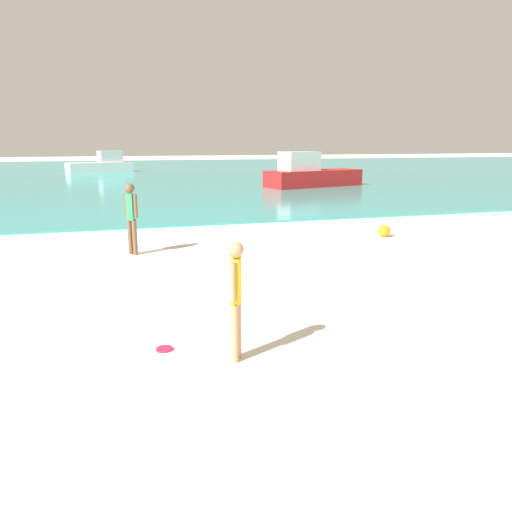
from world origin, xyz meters
The scene contains 7 objects.
water centered at (0.00, 45.54, 0.03)m, with size 160.00×60.00×0.06m, color teal.
person_standing centered at (-1.28, 5.25, 0.89)m, with size 0.21×0.33×1.56m.
frisbee centered at (-2.15, 5.80, 0.01)m, with size 0.23×0.23×0.03m, color #E51E4C.
person_distant centered at (-2.32, 11.83, 1.00)m, with size 0.31×0.31×1.77m.
boat_near centered at (8.92, 27.71, 0.79)m, with size 6.53×3.60×2.12m.
boat_far centered at (-3.69, 46.15, 0.72)m, with size 5.87×3.44×1.90m.
beach_ball centered at (4.93, 12.18, 0.18)m, with size 0.36×0.36×0.36m, color orange.
Camera 1 is at (-2.65, -0.44, 2.75)m, focal length 34.22 mm.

